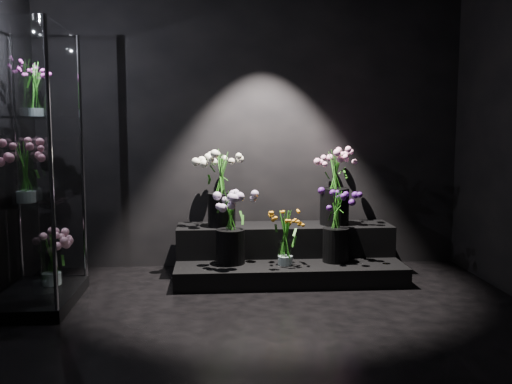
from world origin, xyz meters
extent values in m
plane|color=black|center=(0.00, 0.00, 0.00)|extent=(4.00, 4.00, 0.00)
plane|color=black|center=(0.00, 2.00, 1.40)|extent=(4.00, 0.00, 4.00)
plane|color=black|center=(0.00, -2.00, 1.40)|extent=(4.00, 0.00, 4.00)
cube|color=black|center=(0.29, 1.51, 0.08)|extent=(1.97, 0.88, 0.16)
cube|color=black|center=(0.29, 1.73, 0.30)|extent=(1.97, 0.44, 0.27)
cube|color=black|center=(-1.70, 0.89, 0.05)|extent=(0.56, 0.94, 0.09)
cube|color=white|center=(-1.70, 0.89, 0.80)|extent=(0.50, 0.88, 0.01)
cube|color=white|center=(-1.70, 0.89, 1.41)|extent=(0.50, 0.88, 0.01)
cylinder|color=white|center=(0.25, 1.31, 0.27)|extent=(0.13, 0.13, 0.22)
cylinder|color=black|center=(-0.22, 1.40, 0.31)|extent=(0.25, 0.25, 0.30)
cylinder|color=black|center=(0.70, 1.39, 0.31)|extent=(0.23, 0.23, 0.30)
cylinder|color=black|center=(-0.29, 1.69, 0.59)|extent=(0.25, 0.25, 0.30)
cylinder|color=black|center=(0.75, 1.72, 0.61)|extent=(0.27, 0.27, 0.33)
cylinder|color=white|center=(-1.69, 0.70, 0.93)|extent=(0.14, 0.14, 0.24)
cylinder|color=white|center=(-1.70, 1.06, 1.51)|extent=(0.12, 0.12, 0.19)
cylinder|color=white|center=(-1.65, 1.08, 0.23)|extent=(0.16, 0.16, 0.28)
camera|label=1|loc=(-0.35, -3.42, 1.36)|focal=40.00mm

